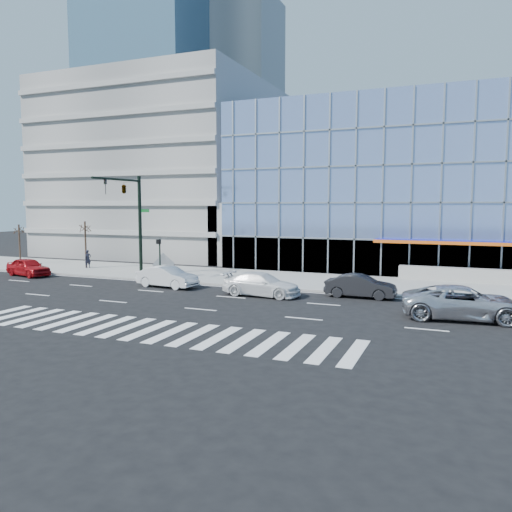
# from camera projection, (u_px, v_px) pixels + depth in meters

# --- Properties ---
(ground) EXTENTS (160.00, 160.00, 0.00)m
(ground) POSITION_uv_depth(u_px,v_px,m) (231.00, 297.00, 31.53)
(ground) COLOR black
(ground) RESTS_ON ground
(sidewalk) EXTENTS (120.00, 8.00, 0.15)m
(sidewalk) POSITION_uv_depth(u_px,v_px,m) (274.00, 279.00, 38.89)
(sidewalk) COLOR gray
(sidewalk) RESTS_ON ground
(theatre_building) EXTENTS (42.00, 26.00, 15.00)m
(theatre_building) POSITION_uv_depth(u_px,v_px,m) (470.00, 188.00, 49.42)
(theatre_building) COLOR #809CD5
(theatre_building) RESTS_ON ground
(parking_garage) EXTENTS (24.00, 24.00, 20.00)m
(parking_garage) POSITION_uv_depth(u_px,v_px,m) (174.00, 171.00, 61.99)
(parking_garage) COLOR gray
(parking_garage) RESTS_ON ground
(ramp_block) EXTENTS (6.00, 8.00, 6.00)m
(ramp_block) POSITION_uv_depth(u_px,v_px,m) (253.00, 233.00, 50.06)
(ramp_block) COLOR gray
(ramp_block) RESTS_ON ground
(tower_far_west) EXTENTS (16.00, 16.00, 76.00)m
(tower_far_west) POSITION_uv_depth(u_px,v_px,m) (161.00, 39.00, 96.91)
(tower_far_west) COLOR slate
(tower_far_west) RESTS_ON ground
(tower_far_mid) EXTENTS (13.00, 13.00, 60.00)m
(tower_far_mid) POSITION_uv_depth(u_px,v_px,m) (115.00, 94.00, 109.28)
(tower_far_mid) COLOR slate
(tower_far_mid) RESTS_ON ground
(tower_backdrop) EXTENTS (14.00, 14.00, 48.00)m
(tower_backdrop) POSITION_uv_depth(u_px,v_px,m) (243.00, 118.00, 104.85)
(tower_backdrop) COLOR gray
(tower_backdrop) RESTS_ON ground
(traffic_signal) EXTENTS (1.14, 5.74, 8.00)m
(traffic_signal) POSITION_uv_depth(u_px,v_px,m) (129.00, 201.00, 39.26)
(traffic_signal) COLOR black
(traffic_signal) RESTS_ON sidewalk
(ped_signal_post) EXTENTS (0.30, 0.33, 3.00)m
(ped_signal_post) POSITION_uv_depth(u_px,v_px,m) (159.00, 252.00, 39.07)
(ped_signal_post) COLOR black
(ped_signal_post) RESTS_ON sidewalk
(street_tree_near) EXTENTS (1.10, 1.10, 4.23)m
(street_tree_near) POSITION_uv_depth(u_px,v_px,m) (85.00, 228.00, 44.84)
(street_tree_near) COLOR #332319
(street_tree_near) RESTS_ON sidewalk
(street_tree_far) EXTENTS (1.10, 1.10, 3.87)m
(street_tree_far) POSITION_uv_depth(u_px,v_px,m) (19.00, 230.00, 47.89)
(street_tree_far) COLOR #332319
(street_tree_far) RESTS_ON sidewalk
(silver_suv) EXTENTS (6.38, 3.44, 1.70)m
(silver_suv) POSITION_uv_depth(u_px,v_px,m) (464.00, 303.00, 25.36)
(silver_suv) COLOR silver
(silver_suv) RESTS_ON ground
(white_suv) EXTENTS (5.20, 2.26, 1.49)m
(white_suv) POSITION_uv_depth(u_px,v_px,m) (262.00, 284.00, 31.97)
(white_suv) COLOR white
(white_suv) RESTS_ON ground
(white_sedan) EXTENTS (4.70, 2.09, 1.50)m
(white_sedan) POSITION_uv_depth(u_px,v_px,m) (167.00, 277.00, 35.31)
(white_sedan) COLOR silver
(white_sedan) RESTS_ON ground
(dark_sedan) EXTENTS (4.41, 1.56, 1.45)m
(dark_sedan) POSITION_uv_depth(u_px,v_px,m) (361.00, 286.00, 31.35)
(dark_sedan) COLOR black
(dark_sedan) RESTS_ON ground
(red_sedan) EXTENTS (4.64, 2.67, 1.49)m
(red_sedan) POSITION_uv_depth(u_px,v_px,m) (28.00, 267.00, 40.91)
(red_sedan) COLOR #A40C12
(red_sedan) RESTS_ON ground
(pedestrian) EXTENTS (0.60, 0.70, 1.63)m
(pedestrian) POSITION_uv_depth(u_px,v_px,m) (88.00, 259.00, 45.02)
(pedestrian) COLOR black
(pedestrian) RESTS_ON sidewalk
(tilted_panel) EXTENTS (1.72, 0.76, 1.84)m
(tilted_panel) POSITION_uv_depth(u_px,v_px,m) (164.00, 264.00, 40.09)
(tilted_panel) COLOR #9B9B9B
(tilted_panel) RESTS_ON sidewalk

